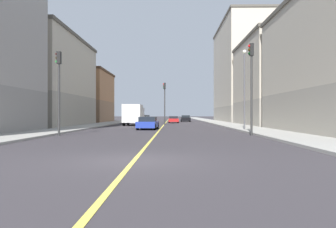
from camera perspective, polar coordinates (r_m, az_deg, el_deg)
The scene contains 18 objects.
ground_plane at distance 11.70m, azimuth -5.77°, elevation -7.90°, with size 400.00×400.00×0.00m, color #343034.
sidewalk_left at distance 61.06m, azimuth 8.40°, elevation -1.42°, with size 3.69×168.00×0.15m, color #9E9B93.
sidewalk_right at distance 61.47m, azimuth -9.12°, elevation -1.41°, with size 3.69×168.00×0.15m, color #9E9B93.
lane_center_stripe at distance 60.55m, azimuth -0.39°, elevation -1.49°, with size 0.16×154.00×0.01m, color #E5D14C.
building_left_mid at distance 49.18m, azimuth 19.71°, elevation 5.13°, with size 12.26×16.97×11.96m.
building_left_far at distance 70.79m, azimuth 13.88°, elevation 6.86°, with size 12.26×24.66×20.06m.
building_right_midblock at distance 47.92m, azimuth -21.92°, elevation 5.22°, with size 12.26×19.77×11.88m.
building_right_distant at distance 66.26m, azimuth -15.35°, elevation 2.87°, with size 12.26×14.50×9.77m.
traffic_light_left_near at distance 25.23m, azimuth 14.08°, elevation 6.19°, with size 0.40×0.32×6.76m.
traffic_light_right_near at distance 25.95m, azimuth -18.19°, elevation 5.31°, with size 0.40×0.32×6.21m.
traffic_light_median_far at distance 47.80m, azimuth -0.59°, elevation 2.80°, with size 0.40×0.32×6.08m.
street_lamp_left_near at distance 32.36m, azimuth 12.96°, elevation 5.45°, with size 0.36×0.36×7.51m.
car_red at distance 59.70m, azimuth 0.95°, elevation -0.95°, with size 1.87×4.54×1.19m.
car_black at distance 68.47m, azimuth 3.02°, elevation -0.77°, with size 1.97×4.33×1.32m.
car_blue at distance 34.55m, azimuth -3.46°, elevation -1.59°, with size 2.12×4.57×1.32m.
car_orange at distance 70.30m, azimuth -3.81°, elevation -0.74°, with size 1.87×3.94×1.38m.
car_silver at distance 77.02m, azimuth 2.89°, elevation -0.71°, with size 1.92×4.39×1.28m.
box_truck at distance 46.90m, azimuth -5.89°, elevation -0.02°, with size 2.51×6.68×2.89m.
Camera 1 is at (1.34, -11.51, 1.61)m, focal length 35.61 mm.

